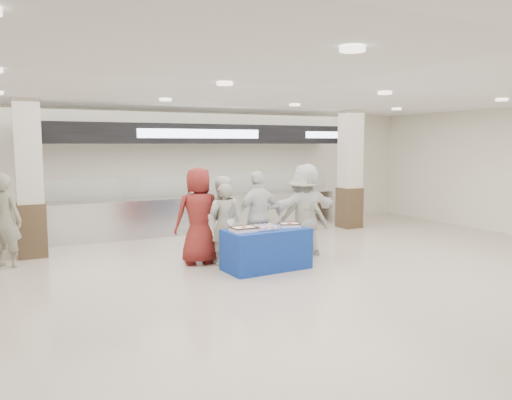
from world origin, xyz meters
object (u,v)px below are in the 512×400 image
civilian_maroon (199,216)px  soldier_bg (5,220)px  cupcake_tray (265,227)px  chef_tall (221,219)px  soldier_b (302,215)px  sheet_cake_left (244,229)px  civilian_white (305,210)px  soldier_a (224,224)px  display_table (266,249)px  chef_short (259,216)px  sheet_cake_right (289,225)px

civilian_maroon → soldier_bg: 3.59m
soldier_bg → cupcake_tray: bearing=-174.3°
chef_tall → soldier_b: bearing=-168.2°
sheet_cake_left → cupcake_tray: size_ratio=1.01×
cupcake_tray → soldier_bg: soldier_bg is taller
civilian_white → soldier_bg: size_ratio=1.08×
soldier_b → soldier_a: bearing=16.6°
cupcake_tray → chef_tall: chef_tall is taller
cupcake_tray → sheet_cake_left: bearing=-179.0°
soldier_a → soldier_b: soldier_b is taller
display_table → soldier_a: bearing=126.7°
display_table → chef_short: chef_short is taller
sheet_cake_right → soldier_bg: size_ratio=0.26×
soldier_a → cupcake_tray: bearing=112.1°
sheet_cake_left → chef_short: 0.93m
sheet_cake_left → civilian_white: (1.72, 0.67, 0.16)m
civilian_maroon → cupcake_tray: bearing=136.8°
sheet_cake_left → civilian_maroon: bearing=116.4°
civilian_white → civilian_maroon: bearing=-14.6°
civilian_maroon → civilian_white: (2.21, -0.31, 0.02)m
chef_tall → chef_short: size_ratio=0.95×
chef_tall → civilian_white: (1.77, -0.23, 0.11)m
sheet_cake_left → sheet_cake_right: sheet_cake_left is taller
civilian_maroon → soldier_a: bearing=147.0°
soldier_a → civilian_white: size_ratio=0.82×
soldier_b → civilian_white: (0.07, 0.00, 0.10)m
cupcake_tray → chef_tall: (-0.49, 0.90, 0.06)m
soldier_a → chef_short: bearing=163.0°
soldier_a → chef_short: 0.74m
soldier_b → display_table: bearing=45.9°
civilian_maroon → soldier_bg: size_ratio=1.06×
civilian_white → soldier_a: bearing=-7.2°
sheet_cake_left → civilian_white: civilian_white is taller
sheet_cake_right → soldier_b: 0.91m
soldier_a → chef_tall: chef_tall is taller
sheet_cake_right → soldier_bg: (-4.77, 2.33, 0.09)m
sheet_cake_left → soldier_a: bearing=97.8°
sheet_cake_left → chef_tall: bearing=93.5°
civilian_maroon → chef_short: (1.13, -0.31, -0.04)m
display_table → civilian_white: bearing=23.3°
soldier_a → chef_short: (0.73, -0.02, 0.11)m
display_table → civilian_white: (1.25, 0.64, 0.58)m
chef_short → cupcake_tray: bearing=64.4°
soldier_b → civilian_white: bearing=-162.7°
civilian_maroon → chef_short: 1.17m
sheet_cake_left → soldier_b: (1.64, 0.67, 0.05)m
civilian_white → soldier_b: bearing=-6.5°
soldier_a → chef_tall: size_ratio=0.93×
display_table → cupcake_tray: 0.41m
display_table → civilian_maroon: size_ratio=0.83×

